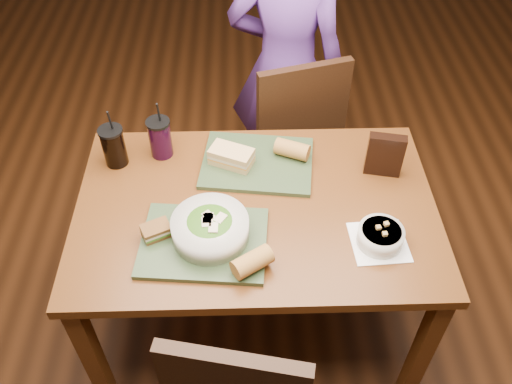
% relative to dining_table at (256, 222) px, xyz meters
% --- Properties ---
extents(ground, '(6.00, 6.00, 0.00)m').
position_rel_dining_table_xyz_m(ground, '(0.00, 0.00, -0.66)').
color(ground, '#381C0B').
rests_on(ground, ground).
extents(dining_table, '(1.30, 0.85, 0.75)m').
position_rel_dining_table_xyz_m(dining_table, '(0.00, 0.00, 0.00)').
color(dining_table, '#572E11').
rests_on(dining_table, ground).
extents(chair_far, '(0.51, 0.52, 0.96)m').
position_rel_dining_table_xyz_m(chair_far, '(0.22, 0.68, -0.13)').
color(chair_far, black).
rests_on(chair_far, ground).
extents(diner, '(0.63, 0.49, 1.52)m').
position_rel_dining_table_xyz_m(diner, '(0.16, 0.86, 0.10)').
color(diner, '#522C79').
rests_on(diner, ground).
extents(tray_near, '(0.45, 0.36, 0.02)m').
position_rel_dining_table_xyz_m(tray_near, '(-0.18, -0.17, 0.10)').
color(tray_near, '#2D3F24').
rests_on(tray_near, dining_table).
extents(tray_far, '(0.46, 0.37, 0.02)m').
position_rel_dining_table_xyz_m(tray_far, '(0.01, 0.22, 0.10)').
color(tray_far, '#2D3F24').
rests_on(tray_far, dining_table).
extents(salad_bowl, '(0.26, 0.26, 0.09)m').
position_rel_dining_table_xyz_m(salad_bowl, '(-0.16, -0.15, 0.15)').
color(salad_bowl, silver).
rests_on(salad_bowl, tray_near).
extents(soup_bowl, '(0.20, 0.20, 0.08)m').
position_rel_dining_table_xyz_m(soup_bowl, '(0.41, -0.18, 0.13)').
color(soup_bowl, white).
rests_on(soup_bowl, dining_table).
extents(sandwich_near, '(0.11, 0.10, 0.04)m').
position_rel_dining_table_xyz_m(sandwich_near, '(-0.34, -0.14, 0.13)').
color(sandwich_near, '#593819').
rests_on(sandwich_near, tray_near).
extents(sandwich_far, '(0.18, 0.15, 0.06)m').
position_rel_dining_table_xyz_m(sandwich_far, '(-0.09, 0.21, 0.14)').
color(sandwich_far, tan).
rests_on(sandwich_far, tray_far).
extents(baguette_near, '(0.15, 0.13, 0.07)m').
position_rel_dining_table_xyz_m(baguette_near, '(-0.02, -0.29, 0.14)').
color(baguette_near, '#AD7533').
rests_on(baguette_near, tray_near).
extents(baguette_far, '(0.15, 0.11, 0.07)m').
position_rel_dining_table_xyz_m(baguette_far, '(0.15, 0.24, 0.14)').
color(baguette_far, '#AD7533').
rests_on(baguette_far, tray_far).
extents(cup_cola, '(0.09, 0.09, 0.25)m').
position_rel_dining_table_xyz_m(cup_cola, '(-0.53, 0.24, 0.17)').
color(cup_cola, black).
rests_on(cup_cola, dining_table).
extents(cup_berry, '(0.09, 0.09, 0.25)m').
position_rel_dining_table_xyz_m(cup_berry, '(-0.36, 0.29, 0.17)').
color(cup_berry, black).
rests_on(cup_berry, dining_table).
extents(chip_bag, '(0.14, 0.07, 0.18)m').
position_rel_dining_table_xyz_m(chip_bag, '(0.48, 0.16, 0.18)').
color(chip_bag, black).
rests_on(chip_bag, dining_table).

